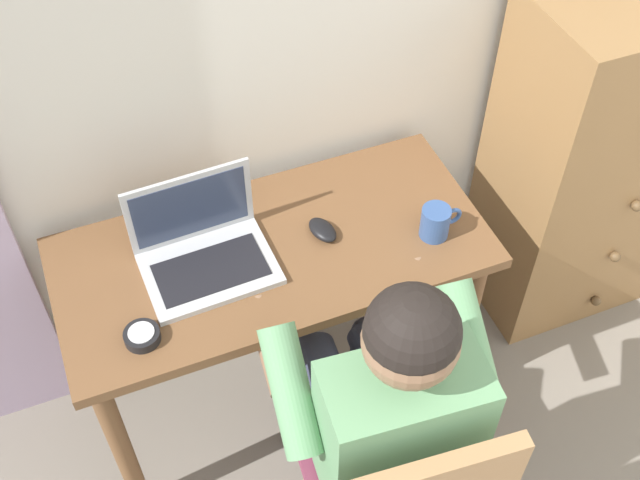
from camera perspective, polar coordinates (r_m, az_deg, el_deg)
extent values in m
cube|color=brown|center=(2.17, -3.44, -0.94)|extent=(1.17, 0.55, 0.03)
cylinder|color=brown|center=(2.32, -13.93, -14.47)|extent=(0.06, 0.06, 0.71)
cylinder|color=brown|center=(2.50, 10.25, -6.56)|extent=(0.06, 0.06, 0.71)
cylinder|color=brown|center=(2.56, -15.99, -6.27)|extent=(0.06, 0.06, 0.71)
cylinder|color=brown|center=(2.72, 5.94, 0.32)|extent=(0.06, 0.06, 0.71)
cube|color=olive|center=(2.75, 19.16, 5.37)|extent=(0.64, 0.41, 1.22)
sphere|color=brown|center=(2.99, 19.16, -4.14)|extent=(0.04, 0.04, 0.04)
sphere|color=brown|center=(2.81, 20.39, -1.12)|extent=(0.04, 0.04, 0.04)
sphere|color=brown|center=(2.64, 21.77, 2.29)|extent=(0.04, 0.04, 0.04)
cube|color=#7C344C|center=(2.14, 5.06, -16.73)|extent=(0.45, 0.44, 0.05)
cylinder|color=#9E754C|center=(2.45, 7.21, -14.62)|extent=(0.04, 0.04, 0.42)
cylinder|color=#9E754C|center=(2.39, -0.71, -16.84)|extent=(0.04, 0.04, 0.42)
cylinder|color=#33384C|center=(2.21, 5.33, -10.66)|extent=(0.17, 0.41, 0.14)
cylinder|color=#33384C|center=(2.17, 0.79, -11.88)|extent=(0.17, 0.41, 0.14)
cylinder|color=#33384C|center=(2.51, 3.33, -9.75)|extent=(0.11, 0.11, 0.49)
cylinder|color=#33384C|center=(2.48, -0.67, -10.78)|extent=(0.11, 0.11, 0.49)
cube|color=#609366|center=(1.89, 5.68, -13.53)|extent=(0.38, 0.23, 0.46)
cylinder|color=#609366|center=(1.94, 10.64, -7.29)|extent=(0.12, 0.30, 0.25)
cylinder|color=#609366|center=(1.84, -2.11, -10.70)|extent=(0.12, 0.30, 0.25)
cylinder|color=#846047|center=(2.12, 8.08, -4.65)|extent=(0.09, 0.27, 0.11)
cylinder|color=#846047|center=(2.03, -3.53, -7.56)|extent=(0.09, 0.27, 0.11)
sphere|color=#846047|center=(1.58, 6.53, -7.14)|extent=(0.20, 0.20, 0.20)
sphere|color=black|center=(1.56, 6.62, -6.52)|extent=(0.20, 0.20, 0.20)
cube|color=#B7BABF|center=(2.11, -7.90, -2.11)|extent=(0.35, 0.25, 0.02)
cube|color=black|center=(2.10, -7.84, -2.12)|extent=(0.29, 0.16, 0.00)
cube|color=#B7BABF|center=(2.11, -9.31, 2.36)|extent=(0.34, 0.02, 0.22)
cube|color=#2D3851|center=(2.10, -9.26, 2.25)|extent=(0.31, 0.01, 0.18)
ellipsoid|color=black|center=(2.17, 0.19, 0.73)|extent=(0.08, 0.11, 0.03)
cylinder|color=black|center=(2.01, -12.63, -6.73)|extent=(0.09, 0.09, 0.03)
cylinder|color=silver|center=(2.00, -12.70, -6.48)|extent=(0.06, 0.06, 0.00)
cylinder|color=#33518C|center=(2.17, 8.24, 1.25)|extent=(0.08, 0.08, 0.09)
torus|color=#33518C|center=(2.19, 9.46, 1.70)|extent=(0.06, 0.01, 0.06)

